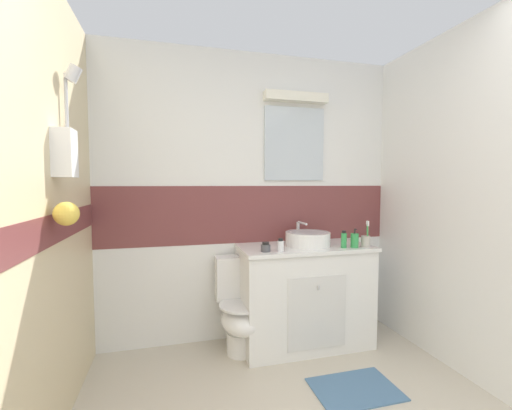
{
  "coord_description": "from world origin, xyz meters",
  "views": [
    {
      "loc": [
        -0.71,
        -0.4,
        1.37
      ],
      "look_at": [
        -0.14,
        1.75,
        1.22
      ],
      "focal_mm": 23.03,
      "sensor_mm": 36.0,
      "label": 1
    }
  ],
  "objects_px": {
    "deodorant_spray_can": "(344,240)",
    "lotion_bottle_short": "(281,245)",
    "toilet": "(240,308)",
    "toothbrush_cup": "(366,240)",
    "sink_basin": "(308,238)",
    "hair_gel_jar": "(265,247)",
    "soap_dispenser": "(355,240)"
  },
  "relations": [
    {
      "from": "toilet",
      "to": "deodorant_spray_can",
      "type": "height_order",
      "value": "deodorant_spray_can"
    },
    {
      "from": "lotion_bottle_short",
      "to": "hair_gel_jar",
      "type": "bearing_deg",
      "value": 171.59
    },
    {
      "from": "lotion_bottle_short",
      "to": "deodorant_spray_can",
      "type": "relative_size",
      "value": 0.72
    },
    {
      "from": "soap_dispenser",
      "to": "toothbrush_cup",
      "type": "bearing_deg",
      "value": -0.31
    },
    {
      "from": "hair_gel_jar",
      "to": "deodorant_spray_can",
      "type": "distance_m",
      "value": 0.66
    },
    {
      "from": "toothbrush_cup",
      "to": "lotion_bottle_short",
      "type": "height_order",
      "value": "toothbrush_cup"
    },
    {
      "from": "sink_basin",
      "to": "toothbrush_cup",
      "type": "height_order",
      "value": "toothbrush_cup"
    },
    {
      "from": "toothbrush_cup",
      "to": "sink_basin",
      "type": "bearing_deg",
      "value": 158.88
    },
    {
      "from": "hair_gel_jar",
      "to": "lotion_bottle_short",
      "type": "xyz_separation_m",
      "value": [
        0.12,
        -0.02,
        0.01
      ]
    },
    {
      "from": "lotion_bottle_short",
      "to": "soap_dispenser",
      "type": "bearing_deg",
      "value": -0.73
    },
    {
      "from": "toothbrush_cup",
      "to": "soap_dispenser",
      "type": "xyz_separation_m",
      "value": [
        -0.1,
        0.0,
        0.0
      ]
    },
    {
      "from": "toilet",
      "to": "soap_dispenser",
      "type": "relative_size",
      "value": 4.96
    },
    {
      "from": "soap_dispenser",
      "to": "lotion_bottle_short",
      "type": "relative_size",
      "value": 1.54
    },
    {
      "from": "deodorant_spray_can",
      "to": "toilet",
      "type": "bearing_deg",
      "value": 166.71
    },
    {
      "from": "soap_dispenser",
      "to": "hair_gel_jar",
      "type": "relative_size",
      "value": 2.09
    },
    {
      "from": "toothbrush_cup",
      "to": "toilet",
      "type": "bearing_deg",
      "value": 168.7
    },
    {
      "from": "lotion_bottle_short",
      "to": "deodorant_spray_can",
      "type": "xyz_separation_m",
      "value": [
        0.54,
        0.0,
        0.02
      ]
    },
    {
      "from": "toothbrush_cup",
      "to": "hair_gel_jar",
      "type": "distance_m",
      "value": 0.86
    },
    {
      "from": "sink_basin",
      "to": "toothbrush_cup",
      "type": "bearing_deg",
      "value": -21.12
    },
    {
      "from": "toilet",
      "to": "hair_gel_jar",
      "type": "bearing_deg",
      "value": -48.22
    },
    {
      "from": "toothbrush_cup",
      "to": "deodorant_spray_can",
      "type": "height_order",
      "value": "toothbrush_cup"
    },
    {
      "from": "toilet",
      "to": "lotion_bottle_short",
      "type": "height_order",
      "value": "lotion_bottle_short"
    },
    {
      "from": "sink_basin",
      "to": "soap_dispenser",
      "type": "distance_m",
      "value": 0.38
    },
    {
      "from": "sink_basin",
      "to": "deodorant_spray_can",
      "type": "distance_m",
      "value": 0.29
    },
    {
      "from": "hair_gel_jar",
      "to": "soap_dispenser",
      "type": "bearing_deg",
      "value": -1.95
    },
    {
      "from": "toilet",
      "to": "toothbrush_cup",
      "type": "bearing_deg",
      "value": -11.3
    },
    {
      "from": "toilet",
      "to": "hair_gel_jar",
      "type": "relative_size",
      "value": 10.36
    },
    {
      "from": "toothbrush_cup",
      "to": "soap_dispenser",
      "type": "bearing_deg",
      "value": 179.69
    },
    {
      "from": "soap_dispenser",
      "to": "lotion_bottle_short",
      "type": "xyz_separation_m",
      "value": [
        -0.63,
        0.01,
        -0.01
      ]
    },
    {
      "from": "soap_dispenser",
      "to": "toilet",
      "type": "bearing_deg",
      "value": 167.47
    },
    {
      "from": "deodorant_spray_can",
      "to": "lotion_bottle_short",
      "type": "bearing_deg",
      "value": -179.89
    },
    {
      "from": "sink_basin",
      "to": "lotion_bottle_short",
      "type": "bearing_deg",
      "value": -151.25
    }
  ]
}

